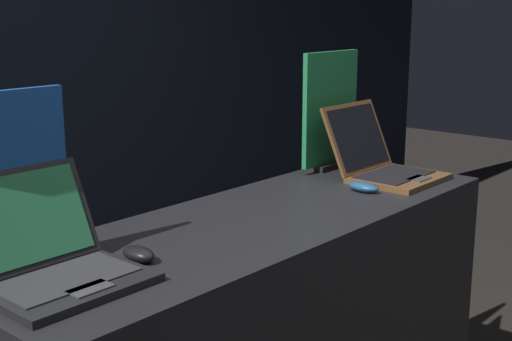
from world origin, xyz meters
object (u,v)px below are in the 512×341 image
(mouse_front, at_px, (139,254))
(laptop_back, at_px, (382,162))
(promo_stand_front, at_px, (10,184))
(mouse_back, at_px, (364,187))
(promo_stand_back, at_px, (330,113))
(laptop_front, at_px, (52,258))

(mouse_front, bearing_deg, laptop_back, 0.32)
(laptop_back, bearing_deg, promo_stand_front, 171.85)
(mouse_front, relative_size, mouse_back, 0.90)
(mouse_front, distance_m, promo_stand_back, 1.23)
(laptop_front, xyz_separation_m, mouse_back, (1.19, -0.10, -0.04))
(promo_stand_front, bearing_deg, mouse_back, -12.46)
(mouse_back, xyz_separation_m, promo_stand_back, (0.22, 0.31, 0.21))
(promo_stand_front, height_order, mouse_back, promo_stand_front)
(laptop_front, distance_m, promo_stand_front, 0.22)
(mouse_front, height_order, promo_stand_front, promo_stand_front)
(mouse_front, distance_m, mouse_back, 0.97)
(mouse_back, bearing_deg, promo_stand_back, 54.13)
(mouse_front, height_order, mouse_back, mouse_front)
(mouse_back, bearing_deg, mouse_front, 176.80)
(mouse_front, relative_size, promo_stand_front, 0.24)
(mouse_back, distance_m, promo_stand_back, 0.43)
(laptop_front, height_order, promo_stand_front, promo_stand_front)
(laptop_back, relative_size, mouse_back, 3.27)
(laptop_front, height_order, mouse_front, laptop_front)
(mouse_front, distance_m, promo_stand_front, 0.36)
(mouse_back, bearing_deg, laptop_front, 175.31)
(laptop_front, height_order, laptop_back, laptop_back)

